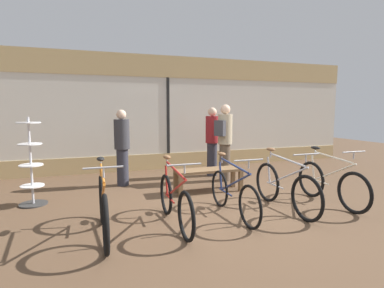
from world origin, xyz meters
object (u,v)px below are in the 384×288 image
Objects in this scene: bicycle_right at (285,187)px; customer_near_rack at (225,140)px; customer_by_window at (122,146)px; accessory_rack at (31,169)px; bicycle_center at (233,193)px; bicycle_left at (175,201)px; customer_mid_floor at (212,140)px; bicycle_far_left at (103,208)px; bicycle_far_right at (330,183)px; display_bench at (208,173)px.

customer_near_rack is (-0.06, 2.27, 0.60)m from bicycle_right.
accessory_rack is at bearing -152.21° from customer_by_window.
bicycle_right is 1.06× the size of customer_by_window.
bicycle_center is at bearing -60.48° from customer_by_window.
customer_mid_floor is (1.83, 2.93, 0.56)m from bicycle_left.
bicycle_far_left is at bearing -177.31° from bicycle_left.
bicycle_center is 1.94m from bicycle_far_right.
customer_near_rack reaches higher than bicycle_far_left.
customer_near_rack is at bearing 7.79° from accessory_rack.
customer_near_rack is (0.90, 2.24, 0.62)m from bicycle_center.
customer_mid_floor is (0.66, 1.39, 0.54)m from display_bench.
accessory_rack is at bearing -172.21° from customer_near_rack.
customer_mid_floor reaches higher than display_bench.
customer_near_rack reaches higher than customer_by_window.
customer_near_rack is 2.39m from customer_by_window.
bicycle_far_left is at bearing -140.78° from customer_near_rack.
bicycle_far_left is 1.01m from bicycle_left.
bicycle_center is (0.99, 0.08, -0.00)m from bicycle_left.
bicycle_center is at bearing -106.37° from customer_mid_floor.
bicycle_far_right is at bearing 1.48° from bicycle_far_left.
display_bench is at bearing -133.05° from customer_near_rack.
bicycle_far_right is 2.57m from customer_near_rack.
bicycle_far_right is 0.98× the size of customer_mid_floor.
bicycle_center is 3.00m from customer_by_window.
bicycle_far_right is at bearing -68.92° from customer_mid_floor.
customer_near_rack reaches higher than accessory_rack.
bicycle_left is 1.23× the size of display_bench.
display_bench is at bearing 140.00° from bicycle_far_right.
bicycle_left is (1.01, 0.05, -0.02)m from bicycle_far_left.
bicycle_far_right is at bearing -0.79° from bicycle_center.
bicycle_far_right is at bearing 0.33° from bicycle_right.
customer_mid_floor is at bearing 73.63° from bicycle_center.
bicycle_far_right is 5.37m from accessory_rack.
bicycle_center is at bearing -96.79° from display_bench.
bicycle_center reaches higher than display_bench.
customer_near_rack is at bearing 68.04° from bicycle_center.
bicycle_right is at bearing -47.12° from customer_by_window.
bicycle_center is 3.02m from customer_mid_floor.
customer_near_rack is 1.04× the size of customer_mid_floor.
bicycle_left is at bearing -178.56° from bicycle_right.
bicycle_left reaches higher than bicycle_center.
bicycle_far_right is at bearing -18.61° from accessory_rack.
bicycle_left is 0.99m from bicycle_center.
customer_by_window reaches higher than bicycle_far_right.
customer_near_rack is (0.73, 0.78, 0.60)m from display_bench.
accessory_rack is at bearing 176.08° from display_bench.
customer_by_window reaches higher than display_bench.
bicycle_left is 1.09× the size of accessory_rack.
display_bench is at bearing 83.21° from bicycle_center.
customer_near_rack is at bearing 114.67° from bicycle_far_right.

